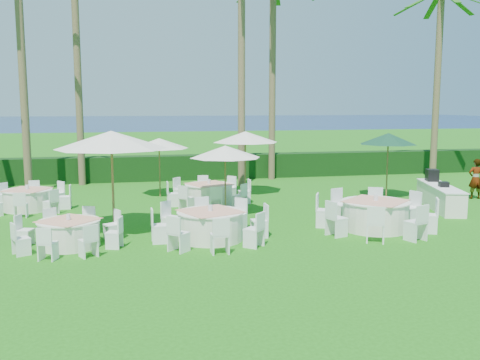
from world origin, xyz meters
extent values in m
plane|color=#1B6010|center=(0.00, 0.00, 0.00)|extent=(120.00, 120.00, 0.00)
cube|color=black|center=(0.00, 12.00, 0.60)|extent=(34.00, 1.00, 1.20)
plane|color=#061A45|center=(0.00, 102.00, 0.00)|extent=(260.00, 260.00, 0.00)
cylinder|color=silver|center=(-4.45, -0.04, 0.34)|extent=(1.55, 1.55, 0.67)
cylinder|color=silver|center=(-4.45, -0.04, 0.68)|extent=(1.61, 1.61, 0.03)
cube|color=#E19879|center=(-4.45, -0.04, 0.71)|extent=(1.76, 1.76, 0.01)
cylinder|color=silver|center=(-4.45, -0.04, 0.79)|extent=(0.11, 0.11, 0.14)
cube|color=white|center=(-3.37, 0.50, 0.40)|extent=(0.50, 0.50, 0.81)
cube|color=white|center=(-4.07, 1.10, 0.40)|extent=(0.47, 0.47, 0.81)
cube|color=white|center=(-4.99, 1.03, 0.40)|extent=(0.50, 0.50, 0.81)
cube|color=white|center=(-5.60, 0.33, 0.40)|extent=(0.47, 0.47, 0.81)
cube|color=white|center=(-5.53, -0.59, 0.40)|extent=(0.50, 0.50, 0.81)
cube|color=white|center=(-4.82, -1.19, 0.40)|extent=(0.47, 0.47, 0.81)
cube|color=white|center=(-3.90, -1.12, 0.40)|extent=(0.50, 0.50, 0.81)
cube|color=white|center=(-3.30, -0.42, 0.40)|extent=(0.47, 0.47, 0.81)
cylinder|color=silver|center=(-0.74, -0.12, 0.38)|extent=(1.76, 1.76, 0.77)
cylinder|color=silver|center=(-0.74, -0.12, 0.78)|extent=(1.84, 1.84, 0.03)
cube|color=#E19879|center=(-0.74, -0.12, 0.80)|extent=(1.87, 1.87, 0.01)
cylinder|color=silver|center=(-0.74, -0.12, 0.89)|extent=(0.12, 0.12, 0.16)
cube|color=white|center=(0.64, -0.11, 0.46)|extent=(0.43, 0.43, 0.92)
cube|color=white|center=(0.22, 0.86, 0.46)|extent=(0.61, 0.61, 0.92)
cube|color=white|center=(-0.75, 1.26, 0.46)|extent=(0.43, 0.43, 0.92)
cube|color=white|center=(-1.72, 0.85, 0.46)|extent=(0.61, 0.61, 0.92)
cube|color=white|center=(-2.12, -0.13, 0.46)|extent=(0.43, 0.43, 0.92)
cube|color=white|center=(-1.71, -1.10, 0.46)|extent=(0.61, 0.61, 0.92)
cube|color=white|center=(-0.73, -1.50, 0.46)|extent=(0.43, 0.43, 0.92)
cube|color=white|center=(0.24, -1.09, 0.46)|extent=(0.61, 0.61, 0.92)
cylinder|color=silver|center=(4.21, 0.04, 0.42)|extent=(1.92, 1.92, 0.83)
cylinder|color=silver|center=(4.21, 0.04, 0.84)|extent=(2.00, 2.00, 0.03)
cube|color=#E19879|center=(4.21, 0.04, 0.87)|extent=(2.19, 2.19, 0.01)
cylinder|color=silver|center=(4.21, 0.04, 0.95)|extent=(0.13, 0.13, 0.18)
cube|color=white|center=(5.63, 0.52, 0.50)|extent=(0.59, 0.59, 1.00)
cube|color=white|center=(4.87, 1.39, 0.50)|extent=(0.62, 0.62, 1.00)
cube|color=white|center=(3.72, 1.46, 0.50)|extent=(0.59, 0.59, 1.00)
cube|color=white|center=(2.86, 0.70, 0.50)|extent=(0.62, 0.62, 1.00)
cube|color=white|center=(2.79, -0.45, 0.50)|extent=(0.59, 0.59, 1.00)
cube|color=white|center=(3.55, -1.31, 0.50)|extent=(0.62, 0.62, 1.00)
cube|color=white|center=(4.69, -1.38, 0.50)|extent=(0.59, 0.59, 1.00)
cube|color=white|center=(5.55, -0.62, 0.50)|extent=(0.62, 0.62, 1.00)
cylinder|color=silver|center=(-6.34, 5.37, 0.35)|extent=(1.61, 1.61, 0.70)
cylinder|color=silver|center=(-6.34, 5.37, 0.71)|extent=(1.68, 1.68, 0.03)
cube|color=#E19879|center=(-6.34, 5.37, 0.74)|extent=(1.71, 1.71, 0.01)
cylinder|color=silver|center=(-6.34, 5.37, 0.82)|extent=(0.11, 0.11, 0.15)
cube|color=white|center=(-5.44, 6.26, 0.42)|extent=(0.55, 0.55, 0.84)
cube|color=white|center=(-6.33, 6.63, 0.42)|extent=(0.39, 0.39, 0.84)
cube|color=white|center=(-7.23, 6.27, 0.42)|extent=(0.55, 0.55, 0.84)
cube|color=white|center=(-6.35, 4.11, 0.42)|extent=(0.39, 0.39, 0.84)
cube|color=white|center=(-5.45, 4.48, 0.42)|extent=(0.55, 0.55, 0.84)
cube|color=white|center=(-5.08, 5.36, 0.42)|extent=(0.39, 0.39, 0.84)
cylinder|color=silver|center=(0.03, 5.03, 0.37)|extent=(1.71, 1.71, 0.74)
cylinder|color=silver|center=(0.03, 5.03, 0.75)|extent=(1.78, 1.78, 0.03)
cube|color=#E19879|center=(0.03, 5.03, 0.78)|extent=(1.81, 1.81, 0.01)
cylinder|color=silver|center=(0.03, 5.03, 0.86)|extent=(0.12, 0.12, 0.16)
cube|color=white|center=(1.37, 5.03, 0.45)|extent=(0.42, 0.42, 0.89)
cube|color=white|center=(0.98, 5.98, 0.45)|extent=(0.59, 0.59, 0.89)
cube|color=white|center=(0.03, 6.36, 0.45)|extent=(0.42, 0.42, 0.89)
cube|color=white|center=(-0.91, 5.97, 0.45)|extent=(0.59, 0.59, 0.89)
cube|color=white|center=(-1.30, 5.02, 0.45)|extent=(0.42, 0.42, 0.89)
cube|color=white|center=(-0.91, 4.08, 0.45)|extent=(0.59, 0.59, 0.89)
cube|color=white|center=(0.04, 3.69, 0.45)|extent=(0.42, 0.42, 0.89)
cube|color=white|center=(0.98, 4.09, 0.45)|extent=(0.59, 0.59, 0.89)
cylinder|color=brown|center=(-3.33, 1.27, 1.41)|extent=(0.07, 0.07, 2.83)
cone|color=silver|center=(-3.33, 1.27, 2.69)|extent=(3.18, 3.18, 0.51)
sphere|color=brown|center=(-3.33, 1.27, 2.86)|extent=(0.11, 0.11, 0.11)
cylinder|color=brown|center=(0.28, 3.10, 1.12)|extent=(0.05, 0.05, 2.24)
cone|color=silver|center=(0.28, 3.10, 2.13)|extent=(2.37, 2.37, 0.40)
sphere|color=brown|center=(0.28, 3.10, 2.27)|extent=(0.09, 0.09, 0.09)
cylinder|color=brown|center=(-1.62, 7.22, 1.13)|extent=(0.05, 0.05, 2.26)
cone|color=silver|center=(-1.62, 7.22, 2.15)|extent=(2.34, 2.34, 0.41)
sphere|color=brown|center=(-1.62, 7.22, 2.29)|extent=(0.09, 0.09, 0.09)
cylinder|color=brown|center=(1.86, 7.03, 1.25)|extent=(0.06, 0.06, 2.49)
cone|color=silver|center=(1.86, 7.03, 2.37)|extent=(2.68, 2.68, 0.45)
sphere|color=brown|center=(1.86, 7.03, 2.52)|extent=(0.10, 0.10, 0.10)
cylinder|color=brown|center=(7.15, 5.00, 1.24)|extent=(0.06, 0.06, 2.47)
cone|color=#0F3A25|center=(7.15, 5.00, 2.35)|extent=(2.26, 2.26, 0.45)
sphere|color=brown|center=(7.15, 5.00, 2.50)|extent=(0.10, 0.10, 0.10)
cube|color=silver|center=(7.96, 2.58, 0.40)|extent=(1.66, 3.60, 0.80)
cube|color=white|center=(7.96, 2.58, 0.81)|extent=(1.71, 3.65, 0.04)
cube|color=black|center=(8.25, 3.60, 1.05)|extent=(0.52, 0.58, 0.44)
cube|color=black|center=(7.86, 2.24, 0.92)|extent=(0.38, 0.38, 0.18)
imported|color=gray|center=(10.44, 4.05, 0.79)|extent=(0.62, 0.45, 1.58)
cylinder|color=brown|center=(-6.93, 9.25, 5.18)|extent=(0.32, 0.32, 10.36)
cylinder|color=brown|center=(-4.92, 11.17, 4.82)|extent=(0.32, 0.32, 9.65)
cylinder|color=brown|center=(2.21, 9.35, 5.60)|extent=(0.32, 0.32, 11.20)
cylinder|color=brown|center=(4.14, 11.15, 4.86)|extent=(0.32, 0.32, 9.71)
cylinder|color=brown|center=(11.70, 9.03, 4.48)|extent=(0.32, 0.32, 8.97)
cube|color=#174912|center=(12.75, 9.34, 8.48)|extent=(2.20, 0.89, 1.00)
cube|color=#174912|center=(11.96, 10.10, 8.48)|extent=(0.80, 2.21, 1.00)
cube|color=#174912|center=(10.90, 9.79, 8.48)|extent=(1.79, 1.73, 1.00)
camera|label=1|loc=(-2.98, -14.22, 3.66)|focal=40.00mm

